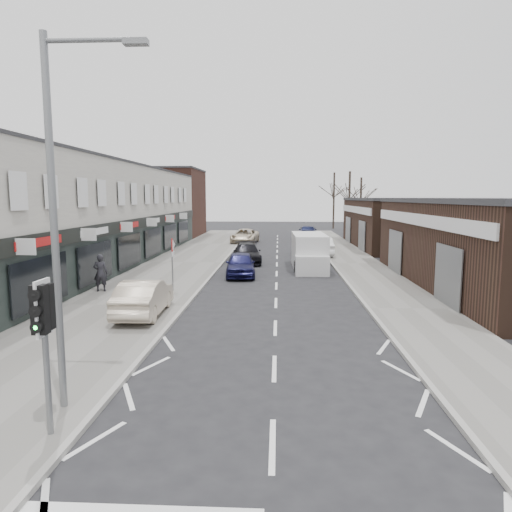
# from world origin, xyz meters

# --- Properties ---
(ground) EXTENTS (160.00, 160.00, 0.00)m
(ground) POSITION_xyz_m (0.00, 0.00, 0.00)
(ground) COLOR black
(ground) RESTS_ON ground
(pavement_left) EXTENTS (5.50, 64.00, 0.12)m
(pavement_left) POSITION_xyz_m (-6.75, 22.00, 0.06)
(pavement_left) COLOR slate
(pavement_left) RESTS_ON ground
(pavement_right) EXTENTS (3.50, 64.00, 0.12)m
(pavement_right) POSITION_xyz_m (5.75, 22.00, 0.06)
(pavement_right) COLOR slate
(pavement_right) RESTS_ON ground
(shop_terrace_left) EXTENTS (8.00, 41.00, 7.10)m
(shop_terrace_left) POSITION_xyz_m (-13.50, 19.50, 3.55)
(shop_terrace_left) COLOR beige
(shop_terrace_left) RESTS_ON ground
(brick_block_far) EXTENTS (8.00, 10.00, 8.00)m
(brick_block_far) POSITION_xyz_m (-13.50, 45.00, 4.00)
(brick_block_far) COLOR #44251D
(brick_block_far) RESTS_ON ground
(right_unit_far) EXTENTS (10.00, 16.00, 4.50)m
(right_unit_far) POSITION_xyz_m (12.50, 34.00, 2.25)
(right_unit_far) COLOR #332117
(right_unit_far) RESTS_ON ground
(tree_far_a) EXTENTS (3.60, 3.60, 8.00)m
(tree_far_a) POSITION_xyz_m (9.00, 48.00, 0.00)
(tree_far_a) COLOR #382D26
(tree_far_a) RESTS_ON ground
(tree_far_b) EXTENTS (3.60, 3.60, 7.50)m
(tree_far_b) POSITION_xyz_m (11.50, 54.00, 0.00)
(tree_far_b) COLOR #382D26
(tree_far_b) RESTS_ON ground
(tree_far_c) EXTENTS (3.60, 3.60, 8.50)m
(tree_far_c) POSITION_xyz_m (8.50, 60.00, 0.00)
(tree_far_c) COLOR #382D26
(tree_far_c) RESTS_ON ground
(traffic_light) EXTENTS (0.28, 0.60, 3.10)m
(traffic_light) POSITION_xyz_m (-4.40, -2.02, 2.41)
(traffic_light) COLOR slate
(traffic_light) RESTS_ON pavement_left
(street_lamp) EXTENTS (2.23, 0.22, 8.00)m
(street_lamp) POSITION_xyz_m (-4.53, -0.80, 4.62)
(street_lamp) COLOR slate
(street_lamp) RESTS_ON pavement_left
(warning_sign) EXTENTS (0.12, 0.80, 2.70)m
(warning_sign) POSITION_xyz_m (-5.16, 12.00, 2.20)
(warning_sign) COLOR slate
(warning_sign) RESTS_ON pavement_left
(white_van) EXTENTS (2.22, 6.04, 2.34)m
(white_van) POSITION_xyz_m (2.17, 20.14, 1.10)
(white_van) COLOR silver
(white_van) RESTS_ON ground
(sedan_on_pavement) EXTENTS (1.65, 4.38, 1.43)m
(sedan_on_pavement) POSITION_xyz_m (-5.23, 7.19, 0.83)
(sedan_on_pavement) COLOR beige
(sedan_on_pavement) RESTS_ON pavement_left
(pedestrian) EXTENTS (0.74, 0.55, 1.87)m
(pedestrian) POSITION_xyz_m (-8.72, 11.60, 1.05)
(pedestrian) COLOR black
(pedestrian) RESTS_ON pavement_left
(parked_car_left_a) EXTENTS (2.04, 4.38, 1.45)m
(parked_car_left_a) POSITION_xyz_m (-2.20, 17.02, 0.73)
(parked_car_left_a) COLOR #141540
(parked_car_left_a) RESTS_ON ground
(parked_car_left_b) EXTENTS (2.47, 5.03, 1.41)m
(parked_car_left_b) POSITION_xyz_m (-2.20, 22.73, 0.70)
(parked_car_left_b) COLOR black
(parked_car_left_b) RESTS_ON ground
(parked_car_left_c) EXTENTS (2.94, 5.55, 1.49)m
(parked_car_left_c) POSITION_xyz_m (-3.40, 37.05, 0.74)
(parked_car_left_c) COLOR #C3B59C
(parked_car_left_c) RESTS_ON ground
(parked_car_right_a) EXTENTS (1.90, 4.83, 1.57)m
(parked_car_right_a) POSITION_xyz_m (3.50, 26.96, 0.78)
(parked_car_right_a) COLOR white
(parked_car_right_a) RESTS_ON ground
(parked_car_right_b) EXTENTS (1.96, 4.18, 1.38)m
(parked_car_right_b) POSITION_xyz_m (2.20, 27.08, 0.69)
(parked_car_right_b) COLOR black
(parked_car_right_b) RESTS_ON ground
(parked_car_right_c) EXTENTS (2.37, 5.26, 1.50)m
(parked_car_right_c) POSITION_xyz_m (3.50, 42.61, 0.75)
(parked_car_right_c) COLOR #151C44
(parked_car_right_c) RESTS_ON ground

